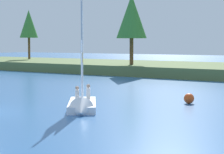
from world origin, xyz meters
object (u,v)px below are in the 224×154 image
Objects in this scene: shoreline_tree_left at (29,24)px; channel_buoy at (189,98)px; sailboat at (82,102)px; shoreline_tree_midleft at (132,17)px.

shoreline_tree_left is 12.29× the size of channel_buoy.
channel_buoy is (3.20, 5.30, -0.17)m from sailboat.
sailboat is at bearing -41.13° from shoreline_tree_left.
shoreline_tree_midleft is (20.23, -5.11, 0.09)m from shoreline_tree_left.
shoreline_tree_left is at bearing 147.40° from channel_buoy.
shoreline_tree_midleft is 1.22× the size of sailboat.
channel_buoy is (34.66, -22.17, -5.67)m from shoreline_tree_left.
sailboat is 10.70× the size of channel_buoy.
shoreline_tree_left is 41.54m from channel_buoy.
shoreline_tree_left reaches higher than channel_buoy.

